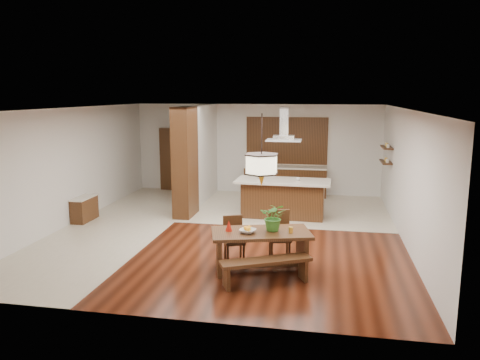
% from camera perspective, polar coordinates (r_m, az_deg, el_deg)
% --- Properties ---
extents(room_shell, '(9.00, 9.04, 2.92)m').
position_cam_1_polar(room_shell, '(10.85, -1.56, 4.27)').
color(room_shell, '#351409').
rests_on(room_shell, ground).
extents(tile_hallway, '(2.50, 9.00, 0.01)m').
position_cam_1_polar(tile_hallway, '(12.11, -14.40, -5.32)').
color(tile_hallway, beige).
rests_on(tile_hallway, ground).
extents(tile_kitchen, '(5.50, 4.00, 0.01)m').
position_cam_1_polar(tile_kitchen, '(13.48, 5.93, -3.43)').
color(tile_kitchen, beige).
rests_on(tile_kitchen, ground).
extents(soffit_band, '(8.00, 9.00, 0.02)m').
position_cam_1_polar(soffit_band, '(10.79, -1.58, 8.62)').
color(soffit_band, '#401E10').
rests_on(soffit_band, room_shell).
extents(partition_pier, '(0.45, 1.00, 2.90)m').
position_cam_1_polar(partition_pier, '(12.43, -6.71, 2.16)').
color(partition_pier, '#321C0E').
rests_on(partition_pier, ground).
extents(partition_stub, '(0.18, 2.40, 2.90)m').
position_cam_1_polar(partition_stub, '(14.43, -4.25, 3.36)').
color(partition_stub, silver).
rests_on(partition_stub, ground).
extents(hallway_console, '(0.37, 0.88, 0.63)m').
position_cam_1_polar(hallway_console, '(12.68, -18.44, -3.37)').
color(hallway_console, '#321C0E').
rests_on(hallway_console, ground).
extents(hallway_doorway, '(1.10, 0.20, 2.10)m').
position_cam_1_polar(hallway_doorway, '(15.90, -7.76, 2.50)').
color(hallway_doorway, '#321C0E').
rests_on(hallway_doorway, ground).
extents(rear_counter, '(2.60, 0.62, 0.95)m').
position_cam_1_polar(rear_counter, '(15.05, 5.55, -0.11)').
color(rear_counter, '#321C0E').
rests_on(rear_counter, ground).
extents(kitchen_window, '(2.60, 0.08, 1.50)m').
position_cam_1_polar(kitchen_window, '(15.13, 5.72, 4.81)').
color(kitchen_window, olive).
rests_on(kitchen_window, room_shell).
extents(shelf_lower, '(0.26, 0.90, 0.04)m').
position_cam_1_polar(shelf_lower, '(13.37, 17.35, 2.12)').
color(shelf_lower, '#321C0E').
rests_on(shelf_lower, room_shell).
extents(shelf_upper, '(0.26, 0.90, 0.04)m').
position_cam_1_polar(shelf_upper, '(13.32, 17.45, 3.83)').
color(shelf_upper, '#321C0E').
rests_on(shelf_upper, room_shell).
extents(dining_table, '(1.97, 1.35, 0.75)m').
position_cam_1_polar(dining_table, '(8.70, 2.56, -7.53)').
color(dining_table, '#321C0E').
rests_on(dining_table, ground).
extents(dining_bench, '(1.58, 1.03, 0.45)m').
position_cam_1_polar(dining_bench, '(8.20, 3.16, -11.08)').
color(dining_bench, '#321C0E').
rests_on(dining_bench, ground).
extents(dining_chair_left, '(0.50, 0.50, 0.87)m').
position_cam_1_polar(dining_chair_left, '(9.20, -0.70, -7.23)').
color(dining_chair_left, '#321C0E').
rests_on(dining_chair_left, ground).
extents(dining_chair_right, '(0.51, 0.51, 0.97)m').
position_cam_1_polar(dining_chair_right, '(9.30, 4.86, -6.78)').
color(dining_chair_right, '#321C0E').
rests_on(dining_chair_right, ground).
extents(pendant_lantern, '(0.64, 0.64, 1.31)m').
position_cam_1_polar(pendant_lantern, '(8.33, 2.65, 3.63)').
color(pendant_lantern, '#FFF1C3').
rests_on(pendant_lantern, room_shell).
extents(foliage_plant, '(0.50, 0.44, 0.53)m').
position_cam_1_polar(foliage_plant, '(8.62, 4.16, -4.50)').
color(foliage_plant, '#377C29').
rests_on(foliage_plant, dining_table).
extents(fruit_bowl, '(0.36, 0.36, 0.07)m').
position_cam_1_polar(fruit_bowl, '(8.53, 0.94, -6.24)').
color(fruit_bowl, beige).
rests_on(fruit_bowl, dining_table).
extents(napkin_cone, '(0.13, 0.13, 0.20)m').
position_cam_1_polar(napkin_cone, '(8.62, -1.38, -5.59)').
color(napkin_cone, red).
rests_on(napkin_cone, dining_table).
extents(gold_ornament, '(0.09, 0.09, 0.11)m').
position_cam_1_polar(gold_ornament, '(8.58, 6.22, -6.06)').
color(gold_ornament, gold).
rests_on(gold_ornament, dining_table).
extents(kitchen_island, '(2.48, 1.13, 1.01)m').
position_cam_1_polar(kitchen_island, '(12.41, 5.26, -2.20)').
color(kitchen_island, '#321C0E').
rests_on(kitchen_island, ground).
extents(range_hood, '(0.90, 0.55, 0.87)m').
position_cam_1_polar(range_hood, '(12.13, 5.42, 6.81)').
color(range_hood, silver).
rests_on(range_hood, room_shell).
extents(island_cup, '(0.13, 0.13, 0.09)m').
position_cam_1_polar(island_cup, '(12.20, 7.07, 0.11)').
color(island_cup, silver).
rests_on(island_cup, kitchen_island).
extents(microwave, '(0.60, 0.41, 0.33)m').
position_cam_1_polar(microwave, '(15.04, 2.42, 2.38)').
color(microwave, silver).
rests_on(microwave, rear_counter).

